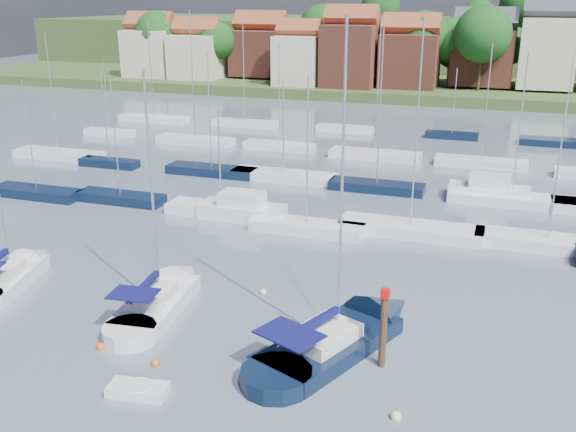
% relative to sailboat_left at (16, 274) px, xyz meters
% --- Properties ---
extents(ground, '(260.00, 260.00, 0.00)m').
position_rel_sailboat_left_xyz_m(ground, '(14.42, 35.66, -0.36)').
color(ground, '#4D5B69').
rests_on(ground, ground).
extents(sailboat_left, '(4.89, 10.21, 13.50)m').
position_rel_sailboat_left_xyz_m(sailboat_left, '(0.00, 0.00, 0.00)').
color(sailboat_left, silver).
rests_on(sailboat_left, ground).
extents(sailboat_centre, '(4.11, 11.15, 14.84)m').
position_rel_sailboat_left_xyz_m(sailboat_centre, '(10.63, 0.24, -0.01)').
color(sailboat_centre, silver).
rests_on(sailboat_centre, ground).
extents(sailboat_navy, '(8.14, 13.27, 17.87)m').
position_rel_sailboat_left_xyz_m(sailboat_navy, '(22.10, -0.46, -0.01)').
color(sailboat_navy, black).
rests_on(sailboat_navy, ground).
extents(tender, '(2.87, 1.65, 0.59)m').
position_rel_sailboat_left_xyz_m(tender, '(14.13, -8.50, -0.14)').
color(tender, silver).
rests_on(tender, ground).
extents(timber_piling, '(0.40, 0.40, 6.38)m').
position_rel_sailboat_left_xyz_m(timber_piling, '(24.14, -2.58, 0.73)').
color(timber_piling, '#4C331E').
rests_on(timber_piling, ground).
extents(buoy_c, '(0.46, 0.46, 0.46)m').
position_rel_sailboat_left_xyz_m(buoy_c, '(10.17, -5.63, -0.36)').
color(buoy_c, '#D85914').
rests_on(buoy_c, ground).
extents(buoy_d, '(0.46, 0.46, 0.46)m').
position_rel_sailboat_left_xyz_m(buoy_d, '(13.64, -6.10, -0.36)').
color(buoy_d, '#D85914').
rests_on(buoy_d, ground).
extents(buoy_e, '(0.42, 0.42, 0.42)m').
position_rel_sailboat_left_xyz_m(buoy_e, '(15.76, 3.11, -0.36)').
color(buoy_e, beige).
rests_on(buoy_e, ground).
extents(buoy_f, '(0.51, 0.51, 0.51)m').
position_rel_sailboat_left_xyz_m(buoy_f, '(25.53, -6.47, -0.36)').
color(buoy_f, beige).
rests_on(buoy_f, ground).
extents(marina_field, '(79.62, 41.41, 15.93)m').
position_rel_sailboat_left_xyz_m(marina_field, '(16.33, 30.81, 0.07)').
color(marina_field, silver).
rests_on(marina_field, ground).
extents(far_shore_town, '(212.46, 90.00, 22.27)m').
position_rel_sailboat_left_xyz_m(far_shore_town, '(16.65, 128.33, 4.24)').
color(far_shore_town, '#324C26').
rests_on(far_shore_town, ground).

